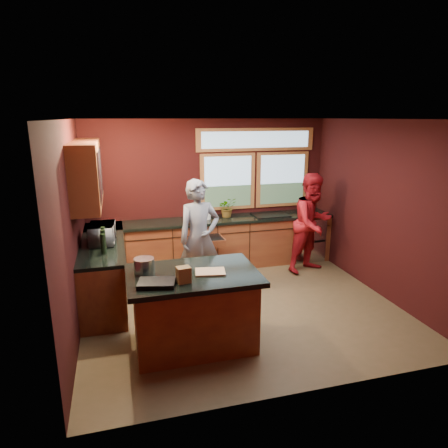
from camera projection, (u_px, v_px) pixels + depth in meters
name	position (u px, v px, depth m)	size (l,w,h in m)	color
floor	(241.00, 306.00, 5.94)	(4.50, 4.50, 0.00)	brown
room_shell	(195.00, 185.00, 5.63)	(4.52, 4.02, 2.71)	black
back_counter	(224.00, 242.00, 7.45)	(4.50, 0.64, 0.93)	#5B2315
left_counter	(104.00, 269.00, 6.12)	(0.64, 2.30, 0.93)	#5B2315
island	(194.00, 309.00, 4.84)	(1.55, 1.05, 0.95)	#5B2315
person_grey	(199.00, 238.00, 6.17)	(0.67, 0.44, 1.83)	slate
person_red	(313.00, 223.00, 7.11)	(0.87, 0.68, 1.79)	#A11219
microwave	(102.00, 234.00, 5.84)	(0.53, 0.36, 0.29)	#999999
potted_plant	(227.00, 207.00, 7.35)	(0.33, 0.29, 0.37)	#999999
paper_towel	(207.00, 212.00, 7.22)	(0.12, 0.12, 0.28)	white
cutting_board	(210.00, 272.00, 4.72)	(0.35, 0.25, 0.02)	tan
stock_pot	(144.00, 266.00, 4.70)	(0.24, 0.24, 0.18)	#A7A7AB
paper_bag	(184.00, 275.00, 4.43)	(0.15, 0.12, 0.18)	brown
black_tray	(157.00, 283.00, 4.37)	(0.40, 0.28, 0.05)	black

